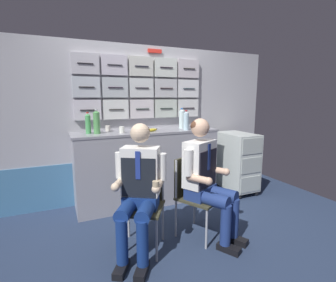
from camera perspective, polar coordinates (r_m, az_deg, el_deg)
ground at (r=2.80m, az=3.53°, el=-21.65°), size 4.80×4.80×0.04m
galley_bulkhead at (r=3.68m, az=-6.19°, el=4.41°), size 4.20×0.14×2.15m
galley_counter at (r=3.52m, az=-4.60°, el=-5.75°), size 1.95×0.53×1.00m
service_trolley at (r=4.04m, az=15.17°, el=-4.27°), size 0.40×0.65×0.91m
folding_chair_left at (r=2.54m, az=-5.57°, el=-11.97°), size 0.55×0.55×0.82m
crew_member_left at (r=2.34m, az=-6.54°, el=-9.87°), size 0.58×0.66×1.21m
folding_chair_right at (r=2.74m, az=5.52°, el=-10.35°), size 0.54×0.54×0.82m
crew_member_right at (r=2.60m, az=8.58°, el=-7.47°), size 0.58×0.68×1.24m
water_bottle_clear at (r=3.27m, az=-17.47°, el=3.76°), size 0.06×0.06×0.26m
sparkling_bottle_green at (r=3.23m, az=-15.69°, el=4.11°), size 0.08×0.08×0.30m
water_bottle_blue_cap at (r=3.67m, az=3.10°, el=5.01°), size 0.08×0.08×0.29m
water_bottle_short at (r=3.48m, az=4.09°, el=4.58°), size 0.07×0.07×0.27m
paper_cup_tan at (r=3.46m, az=-13.31°, el=2.83°), size 0.06×0.06×0.07m
coffee_cup_white at (r=3.24m, az=-10.29°, el=2.53°), size 0.06×0.06×0.08m
paper_cup_blue at (r=3.35m, az=-7.08°, el=2.69°), size 0.06×0.06×0.06m
espresso_cup_small at (r=3.78m, az=7.24°, el=3.43°), size 0.06×0.06×0.06m
snack_banana at (r=3.34m, az=-3.59°, el=2.49°), size 0.17×0.10×0.04m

